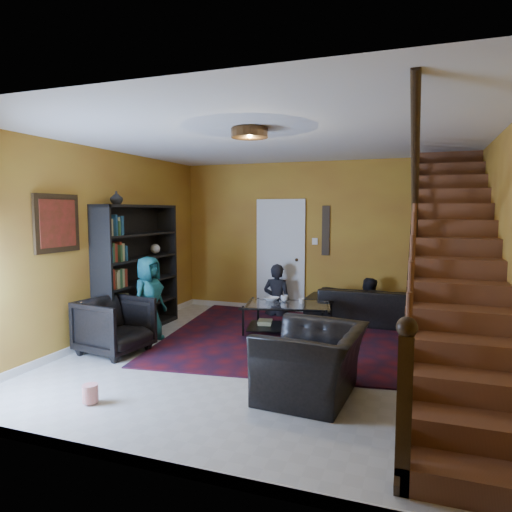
{
  "coord_description": "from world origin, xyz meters",
  "views": [
    {
      "loc": [
        1.76,
        -5.48,
        1.91
      ],
      "look_at": [
        -0.36,
        0.4,
        1.29
      ],
      "focal_mm": 32.0,
      "sensor_mm": 36.0,
      "label": 1
    }
  ],
  "objects_px": {
    "sofa": "(369,306)",
    "armchair_left": "(115,326)",
    "bookshelf": "(138,271)",
    "armchair_right": "(312,362)",
    "coffee_table": "(288,317)"
  },
  "relations": [
    {
      "from": "armchair_right",
      "to": "coffee_table",
      "type": "height_order",
      "value": "armchair_right"
    },
    {
      "from": "bookshelf",
      "to": "coffee_table",
      "type": "relative_size",
      "value": 1.42
    },
    {
      "from": "sofa",
      "to": "coffee_table",
      "type": "relative_size",
      "value": 1.5
    },
    {
      "from": "sofa",
      "to": "armchair_left",
      "type": "bearing_deg",
      "value": 43.1
    },
    {
      "from": "sofa",
      "to": "armchair_right",
      "type": "relative_size",
      "value": 1.89
    },
    {
      "from": "sofa",
      "to": "coffee_table",
      "type": "distance_m",
      "value": 1.59
    },
    {
      "from": "armchair_right",
      "to": "coffee_table",
      "type": "distance_m",
      "value": 2.34
    },
    {
      "from": "sofa",
      "to": "bookshelf",
      "type": "bearing_deg",
      "value": 27.14
    },
    {
      "from": "sofa",
      "to": "armchair_left",
      "type": "distance_m",
      "value": 4.13
    },
    {
      "from": "coffee_table",
      "to": "armchair_right",
      "type": "bearing_deg",
      "value": -68.17
    },
    {
      "from": "armchair_right",
      "to": "armchair_left",
      "type": "bearing_deg",
      "value": -96.58
    },
    {
      "from": "armchair_left",
      "to": "armchair_right",
      "type": "relative_size",
      "value": 0.74
    },
    {
      "from": "armchair_left",
      "to": "coffee_table",
      "type": "xyz_separation_m",
      "value": [
        1.94,
        1.65,
        -0.09
      ]
    },
    {
      "from": "bookshelf",
      "to": "armchair_left",
      "type": "xyz_separation_m",
      "value": [
        0.35,
        -1.09,
        -0.59
      ]
    },
    {
      "from": "bookshelf",
      "to": "sofa",
      "type": "xyz_separation_m",
      "value": [
        3.4,
        1.7,
        -0.66
      ]
    }
  ]
}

